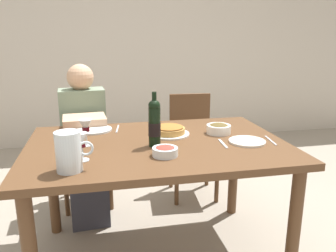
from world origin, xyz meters
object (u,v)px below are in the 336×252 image
Objects in this scene: olive_bowl at (219,128)px; dinner_plate_left_setting at (95,130)px; baked_tart at (169,130)px; water_pitcher at (69,154)px; wine_glass_right_diner at (86,127)px; diner_left at (85,138)px; chair_right at (192,138)px; salad_bowl at (165,151)px; dining_table at (158,157)px; wine_bottle at (154,123)px; wine_glass_left_diner at (82,142)px; chair_left at (85,143)px; dinner_plate_right_setting at (247,141)px.

dinner_plate_left_setting is at bearing 163.52° from olive_bowl.
olive_bowl is at bearing -6.57° from baked_tart.
water_pitcher is 0.37m from wine_glass_right_diner.
chair_right is at bearing -171.85° from diner_left.
salad_bowl is at bearing 111.81° from diner_left.
olive_bowl reaches higher than baked_tart.
wine_bottle reaches higher than dining_table.
diner_left is at bearing 123.57° from dining_table.
baked_tart is 0.63m from wine_glass_left_diner.
chair_right is (0.93, 1.20, -0.35)m from water_pitcher.
salad_bowl is 0.60× the size of dinner_plate_left_setting.
chair_left is at bearing 2.13° from chair_right.
chair_left is (-0.04, 1.11, -0.36)m from wine_glass_left_diner.
dining_table is at bearing -43.22° from dinner_plate_left_setting.
olive_bowl is 0.24m from dinner_plate_right_setting.
dinner_plate_left_setting is (-0.34, 0.40, -0.13)m from wine_bottle.
wine_glass_right_diner is (0.07, 0.36, 0.03)m from water_pitcher.
baked_tart reaches higher than dinner_plate_left_setting.
salad_bowl is at bearing 12.71° from water_pitcher.
wine_glass_right_diner is 0.94m from dinner_plate_right_setting.
wine_glass_left_diner reaches higher than chair_right.
diner_left reaches higher than water_pitcher.
olive_bowl is 1.07× the size of wine_glass_left_diner.
dining_table is 0.26m from salad_bowl.
dinner_plate_right_setting reaches higher than dining_table.
baked_tart reaches higher than salad_bowl.
wine_bottle is 0.88m from diner_left.
diner_left is (-0.02, 0.87, -0.24)m from wine_glass_left_diner.
olive_bowl is 1.22m from chair_left.
dinner_plate_left_setting is at bearing 80.70° from water_pitcher.
chair_right reaches higher than salad_bowl.
chair_left is 0.91m from chair_right.
water_pitcher is 0.88× the size of dinner_plate_right_setting.
dining_table is 9.72× the size of olive_bowl.
chair_left is at bearing 114.23° from wine_bottle.
baked_tart is at bearing 12.98° from wine_glass_right_diner.
dinner_plate_right_setting is at bearing -65.03° from olive_bowl.
water_pitcher is 1.31× the size of wine_glass_left_diner.
dining_table is at bearing 168.56° from dinner_plate_right_setting.
wine_glass_right_diner is 0.95m from chair_left.
chair_right is (0.86, 0.84, -0.37)m from wine_glass_right_diner.
diner_left is at bearing 16.94° from chair_right.
chair_left is at bearing 93.45° from wine_glass_right_diner.
dining_table is at bearing -124.54° from baked_tart.
olive_bowl is at bearing 114.97° from dinner_plate_right_setting.
dining_table is 9.85× the size of wine_glass_right_diner.
wine_bottle is at bearing 98.55° from salad_bowl.
dinner_plate_right_setting is 0.18× the size of diner_left.
diner_left is at bearing 89.24° from chair_left.
diner_left is (0.02, -0.24, 0.12)m from chair_left.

